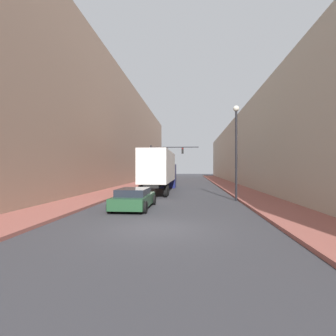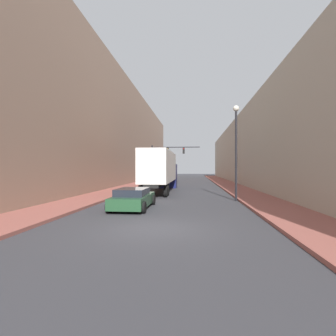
# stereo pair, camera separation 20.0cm
# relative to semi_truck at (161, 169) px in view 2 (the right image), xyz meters

# --- Properties ---
(ground_plane) EXTENTS (200.00, 200.00, 0.00)m
(ground_plane) POSITION_rel_semi_truck_xyz_m (1.80, -16.53, -2.26)
(ground_plane) COLOR #38383D
(sidewalk_right) EXTENTS (3.11, 80.00, 0.15)m
(sidewalk_right) POSITION_rel_semi_truck_xyz_m (8.14, 13.47, -2.19)
(sidewalk_right) COLOR #9E564C
(sidewalk_right) RESTS_ON ground
(sidewalk_left) EXTENTS (3.11, 80.00, 0.15)m
(sidewalk_left) POSITION_rel_semi_truck_xyz_m (-4.54, 13.47, -2.19)
(sidewalk_left) COLOR #9E564C
(sidewalk_left) RESTS_ON ground
(building_right) EXTENTS (6.00, 80.00, 10.12)m
(building_right) POSITION_rel_semi_truck_xyz_m (12.70, 13.47, 2.80)
(building_right) COLOR #BCB29E
(building_right) RESTS_ON ground
(building_left) EXTENTS (6.00, 80.00, 15.54)m
(building_left) POSITION_rel_semi_truck_xyz_m (-9.09, 13.47, 5.51)
(building_left) COLOR #997A66
(building_left) RESTS_ON ground
(semi_truck) EXTENTS (2.43, 13.28, 4.01)m
(semi_truck) POSITION_rel_semi_truck_xyz_m (0.00, 0.00, 0.00)
(semi_truck) COLOR silver
(semi_truck) RESTS_ON ground
(sedan_car) EXTENTS (2.12, 4.62, 1.20)m
(sedan_car) POSITION_rel_semi_truck_xyz_m (-0.24, -11.47, -1.67)
(sedan_car) COLOR #234C2D
(sedan_car) RESTS_ON ground
(traffic_signal_gantry) EXTENTS (7.13, 0.35, 5.77)m
(traffic_signal_gantry) POSITION_rel_semi_truck_xyz_m (-1.03, 11.59, 1.80)
(traffic_signal_gantry) COLOR black
(traffic_signal_gantry) RESTS_ON ground
(street_lamp) EXTENTS (0.44, 0.44, 6.99)m
(street_lamp) POSITION_rel_semi_truck_xyz_m (6.44, -7.20, 2.21)
(street_lamp) COLOR black
(street_lamp) RESTS_ON ground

